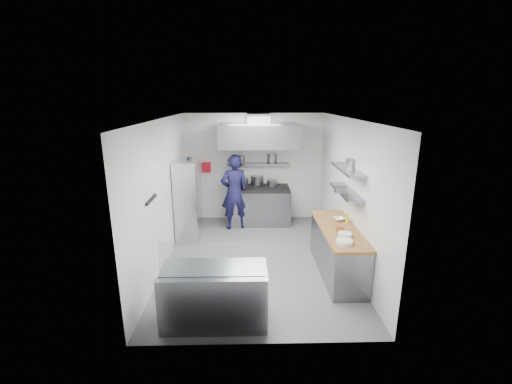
{
  "coord_description": "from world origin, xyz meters",
  "views": [
    {
      "loc": [
        -0.17,
        -6.36,
        3.18
      ],
      "look_at": [
        0.0,
        0.6,
        1.25
      ],
      "focal_mm": 24.0,
      "sensor_mm": 36.0,
      "label": 1
    }
  ],
  "objects_px": {
    "wire_rack": "(188,200)",
    "chef": "(234,192)",
    "display_case": "(215,296)",
    "gas_range": "(258,206)"
  },
  "relations": [
    {
      "from": "chef",
      "to": "display_case",
      "type": "distance_m",
      "value": 3.76
    },
    {
      "from": "gas_range",
      "to": "wire_rack",
      "type": "relative_size",
      "value": 0.86
    },
    {
      "from": "display_case",
      "to": "chef",
      "type": "bearing_deg",
      "value": 87.6
    },
    {
      "from": "chef",
      "to": "display_case",
      "type": "relative_size",
      "value": 1.25
    },
    {
      "from": "gas_range",
      "to": "chef",
      "type": "xyz_separation_m",
      "value": [
        -0.6,
        -0.38,
        0.49
      ]
    },
    {
      "from": "wire_rack",
      "to": "chef",
      "type": "bearing_deg",
      "value": 30.09
    },
    {
      "from": "chef",
      "to": "gas_range",
      "type": "bearing_deg",
      "value": -163.02
    },
    {
      "from": "chef",
      "to": "wire_rack",
      "type": "height_order",
      "value": "chef"
    },
    {
      "from": "wire_rack",
      "to": "gas_range",
      "type": "bearing_deg",
      "value": 30.94
    },
    {
      "from": "wire_rack",
      "to": "display_case",
      "type": "bearing_deg",
      "value": -74.43
    }
  ]
}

